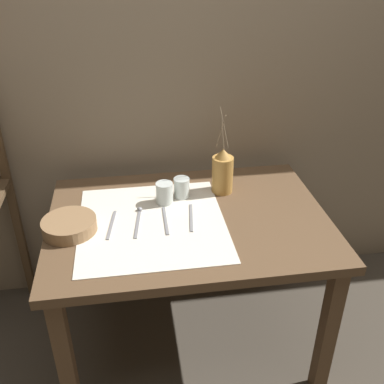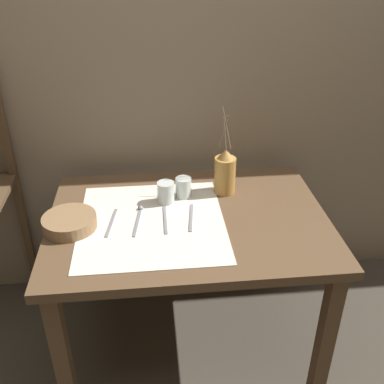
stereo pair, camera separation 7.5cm
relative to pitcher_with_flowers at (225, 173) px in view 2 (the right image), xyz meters
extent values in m
plane|color=#473F35|center=(-0.18, -0.19, -0.81)|extent=(12.00, 12.00, 0.00)
cube|color=gray|center=(-0.18, 0.33, 0.39)|extent=(7.00, 0.06, 2.40)
cube|color=brown|center=(-0.18, -0.19, -0.12)|extent=(1.16, 0.83, 0.04)
cube|color=brown|center=(-0.70, -0.55, -0.47)|extent=(0.06, 0.06, 0.67)
cube|color=brown|center=(0.34, -0.55, -0.47)|extent=(0.06, 0.06, 0.67)
cube|color=brown|center=(-0.70, 0.16, -0.47)|extent=(0.06, 0.06, 0.67)
cube|color=brown|center=(0.34, 0.16, -0.47)|extent=(0.06, 0.06, 0.67)
cube|color=brown|center=(-1.00, 0.26, -0.16)|extent=(0.04, 0.04, 1.30)
cube|color=silver|center=(-0.34, -0.22, -0.10)|extent=(0.59, 0.62, 0.00)
cylinder|color=#B7843D|center=(0.00, 0.00, -0.01)|extent=(0.10, 0.10, 0.17)
cone|color=#B7843D|center=(0.00, 0.00, 0.09)|extent=(0.07, 0.07, 0.04)
cylinder|color=#847056|center=(0.00, 0.02, 0.21)|extent=(0.04, 0.04, 0.18)
cylinder|color=#847056|center=(-0.01, -0.01, 0.19)|extent=(0.02, 0.01, 0.15)
cylinder|color=#847056|center=(-0.01, 0.00, 0.19)|extent=(0.03, 0.04, 0.16)
cylinder|color=#8E6B47|center=(-0.66, -0.22, -0.07)|extent=(0.21, 0.21, 0.05)
cylinder|color=silver|center=(-0.27, -0.07, -0.05)|extent=(0.07, 0.07, 0.09)
cylinder|color=silver|center=(-0.19, -0.03, -0.05)|extent=(0.07, 0.07, 0.09)
cube|color=gray|center=(-0.50, -0.21, -0.09)|extent=(0.04, 0.20, 0.00)
cube|color=gray|center=(-0.39, -0.22, -0.09)|extent=(0.04, 0.20, 0.00)
sphere|color=gray|center=(-0.38, -0.12, -0.09)|extent=(0.02, 0.02, 0.02)
cube|color=gray|center=(-0.28, -0.21, -0.09)|extent=(0.01, 0.20, 0.00)
cube|color=gray|center=(-0.17, -0.21, -0.09)|extent=(0.04, 0.20, 0.00)
camera|label=1|loc=(-0.40, -1.74, 0.93)|focal=42.00mm
camera|label=2|loc=(-0.33, -1.75, 0.93)|focal=42.00mm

